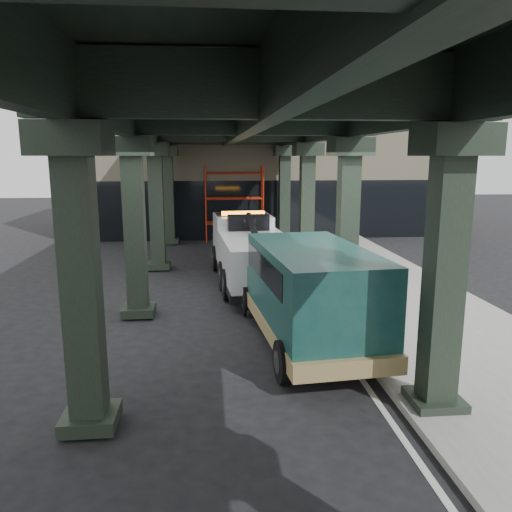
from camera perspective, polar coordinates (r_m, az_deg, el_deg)
ground at (r=12.79m, az=1.04°, el=-9.24°), size 90.00×90.00×0.00m
sidewalk at (r=15.72m, az=16.79°, el=-5.48°), size 5.00×40.00×0.15m
lane_stripe at (r=14.92m, az=6.71°, el=-6.24°), size 0.12×38.00×0.01m
viaduct at (r=13.96m, az=-1.53°, el=15.31°), size 7.40×32.00×6.40m
building at (r=32.07m, az=0.58°, el=10.48°), size 22.00×10.00×8.00m
scaffolding at (r=26.68m, az=-2.51°, el=6.22°), size 3.08×0.88×4.00m
tow_truck at (r=17.80m, az=-0.73°, el=0.80°), size 2.69×7.86×2.53m
towed_van at (r=11.98m, az=6.02°, el=-4.10°), size 2.88×6.22×2.45m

